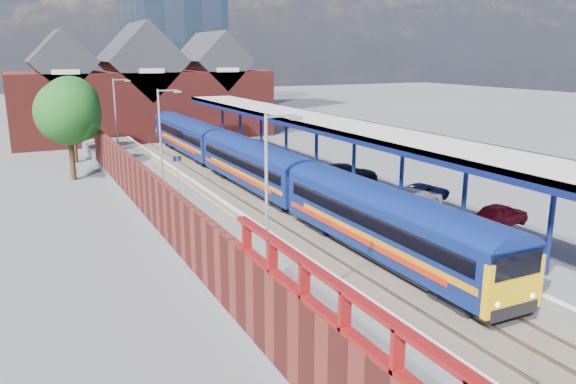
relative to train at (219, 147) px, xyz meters
The scene contains 22 objects.
ground 4.99m from the train, 109.32° to the right, with size 240.00×240.00×0.00m, color #5B5B5E.
ballast_bed 14.49m from the train, 95.98° to the right, with size 6.00×76.00×0.06m, color #473D33.
rails 14.48m from the train, 95.98° to the right, with size 4.51×76.00×0.14m.
left_platform 15.96m from the train, 116.12° to the right, with size 5.00×76.00×1.00m, color #565659.
right_platform 15.04m from the train, 72.46° to the right, with size 6.00×76.00×1.00m, color #565659.
coping_left 15.04m from the train, 108.04° to the right, with size 0.30×76.00×0.05m, color silver.
coping_right 14.40m from the train, 83.37° to the right, with size 0.30×76.00×0.05m, color silver.
yellow_line 15.23m from the train, 110.19° to the right, with size 0.14×76.00×0.01m, color yellow.
train is the anchor object (origin of this frame).
canopy 13.31m from the train, 72.04° to the right, with size 4.50×52.00×4.48m.
lamp_post_b 29.47m from the train, 105.53° to the right, with size 1.48×0.18×7.00m.
lamp_post_c 14.84m from the train, 122.65° to the right, with size 1.48×0.18×7.00m.
lamp_post_d 9.16m from the train, 154.54° to the left, with size 1.48×0.18×7.00m.
platform_sign 12.15m from the train, 122.33° to the right, with size 0.55×0.08×2.50m.
brick_wall 22.84m from the train, 114.84° to the right, with size 0.35×50.00×3.86m.
station_building 24.02m from the train, 93.60° to the left, with size 30.00×12.12×13.78m.
tree_near 12.39m from the train, behind, with size 5.20×5.20×8.10m.
tree_far 14.87m from the train, 138.34° to the left, with size 5.20×5.20×8.10m.
parked_car_red 26.32m from the train, 74.56° to the right, with size 1.51×3.76×1.28m, color maroon.
parked_car_silver 21.10m from the train, 75.68° to the right, with size 1.30×3.72×1.22m, color #AEAFB3.
parked_car_dark 13.71m from the train, 67.73° to the right, with size 1.92×4.73×1.37m, color black.
parked_car_blue 20.29m from the train, 69.78° to the right, with size 1.75×3.80×1.06m, color navy.
Camera 1 is at (-14.52, -12.11, 10.07)m, focal length 35.00 mm.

